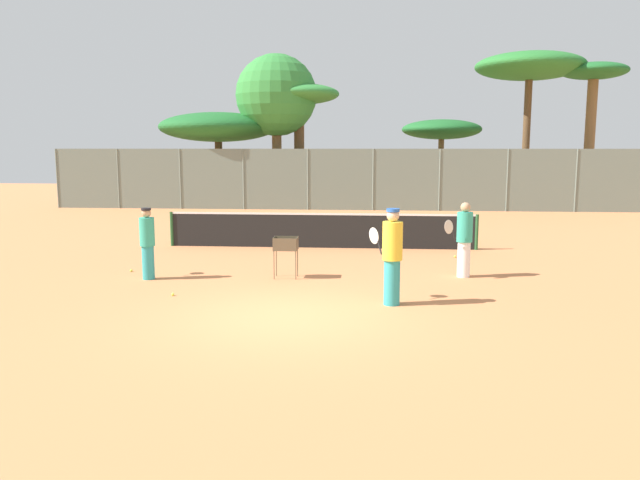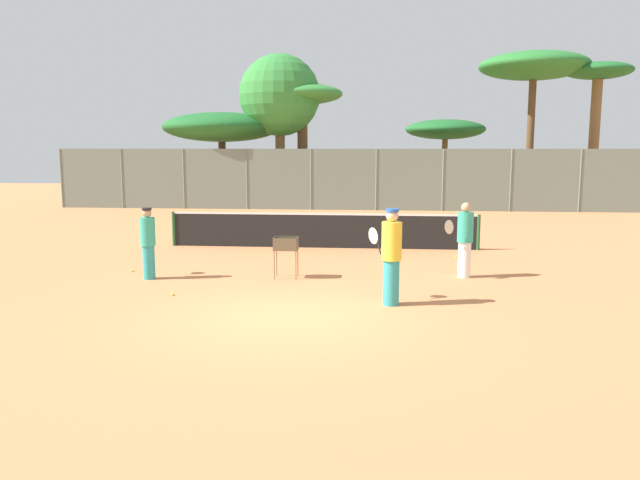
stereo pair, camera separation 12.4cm
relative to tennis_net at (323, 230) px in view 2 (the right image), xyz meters
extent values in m
plane|color=#D37F4C|center=(0.00, -7.92, -0.56)|extent=(80.00, 80.00, 0.00)
cylinder|color=#26592D|center=(-4.68, 0.00, -0.02)|extent=(0.10, 0.10, 1.07)
cylinder|color=#26592D|center=(4.68, 0.00, -0.02)|extent=(0.10, 0.10, 1.07)
cube|color=black|center=(0.00, 0.00, -0.05)|extent=(9.36, 0.01, 1.01)
cube|color=white|center=(0.00, 0.00, 0.48)|extent=(9.36, 0.02, 0.06)
cylinder|color=slate|center=(-14.38, 11.66, 0.93)|extent=(0.08, 0.08, 2.98)
cylinder|color=slate|center=(-11.18, 11.66, 0.93)|extent=(0.08, 0.08, 2.98)
cylinder|color=slate|center=(-7.99, 11.66, 0.93)|extent=(0.08, 0.08, 2.98)
cylinder|color=slate|center=(-4.79, 11.66, 0.93)|extent=(0.08, 0.08, 2.98)
cylinder|color=slate|center=(-1.60, 11.66, 0.93)|extent=(0.08, 0.08, 2.98)
cylinder|color=slate|center=(1.60, 11.66, 0.93)|extent=(0.08, 0.08, 2.98)
cylinder|color=slate|center=(4.79, 11.66, 0.93)|extent=(0.08, 0.08, 2.98)
cylinder|color=slate|center=(7.99, 11.66, 0.93)|extent=(0.08, 0.08, 2.98)
cylinder|color=slate|center=(11.18, 11.66, 0.93)|extent=(0.08, 0.08, 2.98)
cube|color=slate|center=(0.00, 11.66, 0.93)|extent=(28.75, 0.01, 2.98)
cylinder|color=brown|center=(9.70, 15.56, 2.72)|extent=(0.38, 0.38, 6.55)
ellipsoid|color=#28722D|center=(9.70, 15.56, 6.70)|extent=(5.64, 5.64, 1.41)
cylinder|color=brown|center=(-6.67, 14.29, 1.11)|extent=(0.40, 0.40, 3.33)
ellipsoid|color=#1E6028|center=(-6.67, 14.29, 3.55)|extent=(6.22, 6.22, 1.55)
cylinder|color=brown|center=(-3.42, 13.67, 1.67)|extent=(0.49, 0.49, 4.45)
sphere|color=#338438|center=(-3.42, 13.67, 5.15)|extent=(4.17, 4.17, 4.17)
cylinder|color=brown|center=(12.81, 15.05, 2.69)|extent=(0.52, 0.52, 6.50)
ellipsoid|color=#1E6028|center=(12.81, 15.05, 6.36)|extent=(3.39, 3.39, 0.85)
cylinder|color=brown|center=(-2.28, 13.90, 2.07)|extent=(0.53, 0.53, 5.25)
ellipsoid|color=#338438|center=(-2.28, 13.90, 5.21)|extent=(4.17, 4.17, 1.04)
cylinder|color=brown|center=(5.37, 16.81, 1.18)|extent=(0.32, 0.32, 3.48)
ellipsoid|color=#1E6028|center=(5.37, 16.81, 3.48)|extent=(4.41, 4.41, 1.10)
cylinder|color=teal|center=(1.94, -6.85, -0.11)|extent=(0.32, 0.32, 0.89)
cylinder|color=yellow|center=(1.94, -6.85, 0.71)|extent=(0.39, 0.39, 0.74)
sphere|color=#DBB28C|center=(1.94, -6.85, 1.20)|extent=(0.24, 0.24, 0.24)
cylinder|color=#2659B2|center=(1.94, -6.85, 1.30)|extent=(0.25, 0.25, 0.06)
cylinder|color=black|center=(1.70, -6.56, 0.52)|extent=(0.12, 0.13, 0.27)
ellipsoid|color=silver|center=(1.58, -6.42, 0.74)|extent=(0.28, 0.32, 0.43)
cylinder|color=teal|center=(-3.65, -4.91, -0.16)|extent=(0.28, 0.28, 0.79)
cylinder|color=teal|center=(-3.65, -4.91, 0.56)|extent=(0.35, 0.35, 0.66)
sphere|color=tan|center=(-3.65, -4.91, 1.00)|extent=(0.21, 0.21, 0.21)
cylinder|color=black|center=(-3.65, -4.91, 1.09)|extent=(0.22, 0.22, 0.05)
cylinder|color=black|center=(-3.85, -4.62, 0.40)|extent=(0.11, 0.14, 0.27)
ellipsoid|color=silver|center=(-3.94, -4.47, 0.62)|extent=(0.24, 0.35, 0.43)
cylinder|color=white|center=(3.72, -4.05, -0.14)|extent=(0.30, 0.30, 0.85)
cylinder|color=teal|center=(3.72, -4.05, 0.64)|extent=(0.37, 0.37, 0.70)
sphere|color=tan|center=(3.72, -4.05, 1.11)|extent=(0.23, 0.23, 0.23)
cylinder|color=black|center=(3.44, -4.28, 0.46)|extent=(0.13, 0.12, 0.27)
ellipsoid|color=silver|center=(3.30, -4.40, 0.68)|extent=(0.32, 0.28, 0.43)
cylinder|color=brown|center=(-0.73, -4.69, -0.22)|extent=(0.02, 0.02, 0.67)
cylinder|color=brown|center=(-0.22, -4.69, -0.22)|extent=(0.02, 0.02, 0.67)
cylinder|color=brown|center=(-0.73, -4.33, -0.22)|extent=(0.02, 0.02, 0.67)
cylinder|color=brown|center=(-0.22, -4.33, -0.22)|extent=(0.02, 0.02, 0.67)
cube|color=brown|center=(-0.47, -4.51, 0.12)|extent=(0.55, 0.40, 0.01)
cube|color=brown|center=(-0.47, -4.71, 0.26)|extent=(0.55, 0.01, 0.30)
cube|color=brown|center=(-0.47, -4.31, 0.26)|extent=(0.55, 0.01, 0.30)
cube|color=brown|center=(-0.75, -4.51, 0.26)|extent=(0.01, 0.40, 0.30)
cube|color=brown|center=(-0.20, -4.51, 0.26)|extent=(0.01, 0.40, 0.30)
sphere|color=#D1E54C|center=(-0.68, -4.49, 0.21)|extent=(0.07, 0.07, 0.07)
sphere|color=#D1E54C|center=(-0.68, -4.65, 0.21)|extent=(0.07, 0.07, 0.07)
sphere|color=#D1E54C|center=(-0.33, -4.48, 0.21)|extent=(0.07, 0.07, 0.07)
sphere|color=#D1E54C|center=(-0.43, -4.60, 0.21)|extent=(0.07, 0.07, 0.07)
sphere|color=#D1E54C|center=(-0.56, -4.37, 0.21)|extent=(0.07, 0.07, 0.07)
sphere|color=#D1E54C|center=(-0.65, -4.57, 0.21)|extent=(0.07, 0.07, 0.07)
sphere|color=#D1E54C|center=(-0.27, -4.59, 0.21)|extent=(0.07, 0.07, 0.07)
sphere|color=#D1E54C|center=(-0.28, -4.63, 0.21)|extent=(0.07, 0.07, 0.07)
sphere|color=#D1E54C|center=(-0.57, -4.63, 0.16)|extent=(0.07, 0.07, 0.07)
sphere|color=#D1E54C|center=(-0.47, -4.43, 0.16)|extent=(0.07, 0.07, 0.07)
sphere|color=#D1E54C|center=(-0.41, -4.53, 0.16)|extent=(0.07, 0.07, 0.07)
sphere|color=#D1E54C|center=(-0.38, -4.50, 0.21)|extent=(0.07, 0.07, 0.07)
sphere|color=#D1E54C|center=(-0.68, -4.46, 0.21)|extent=(0.07, 0.07, 0.07)
sphere|color=#D1E54C|center=(-0.54, -4.46, 0.16)|extent=(0.07, 0.07, 0.07)
sphere|color=#D1E54C|center=(2.23, -0.33, -0.52)|extent=(0.07, 0.07, 0.07)
sphere|color=#D1E54C|center=(3.87, -1.43, -0.52)|extent=(0.07, 0.07, 0.07)
sphere|color=#D1E54C|center=(-2.57, -6.49, -0.52)|extent=(0.07, 0.07, 0.07)
sphere|color=#D1E54C|center=(-4.39, -4.10, -0.52)|extent=(0.07, 0.07, 0.07)
cube|color=#B2B7BC|center=(6.25, 16.62, -0.11)|extent=(4.20, 1.70, 0.90)
cube|color=#33383D|center=(6.05, 16.62, 0.69)|extent=(2.20, 1.50, 0.70)
camera|label=1|loc=(1.52, -18.82, 2.50)|focal=35.00mm
camera|label=2|loc=(1.64, -18.81, 2.50)|focal=35.00mm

